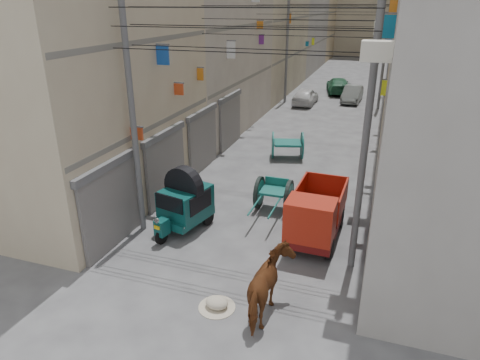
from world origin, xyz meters
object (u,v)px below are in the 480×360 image
at_px(auto_rickshaw, 185,201).
at_px(distant_car_green, 338,85).
at_px(second_cart, 287,144).
at_px(distant_car_white, 306,96).
at_px(distant_car_grey, 352,94).
at_px(feed_sack, 217,303).
at_px(tonga_cart, 274,194).
at_px(horse, 270,287).
at_px(mini_truck, 314,219).

distance_m(auto_rickshaw, distant_car_green, 26.72).
xyz_separation_m(auto_rickshaw, second_cart, (1.76, 8.38, -0.30)).
bearing_deg(distant_car_white, distant_car_grey, -146.58).
xyz_separation_m(feed_sack, distant_car_green, (-0.45, 30.29, 0.51)).
height_order(tonga_cart, distant_car_green, distant_car_green).
height_order(auto_rickshaw, distant_car_grey, auto_rickshaw).
bearing_deg(distant_car_white, horse, 100.24).
relative_size(auto_rickshaw, distant_car_green, 0.57).
xyz_separation_m(mini_truck, horse, (-0.45, -3.90, -0.05)).
xyz_separation_m(distant_car_white, distant_car_grey, (3.39, 2.10, -0.03)).
relative_size(tonga_cart, feed_sack, 4.58).
bearing_deg(second_cart, auto_rickshaw, -118.12).
distance_m(second_cart, distant_car_green, 18.25).
distance_m(horse, distant_car_green, 30.21).
bearing_deg(distant_car_green, mini_truck, 84.08).
bearing_deg(tonga_cart, feed_sack, -89.39).
bearing_deg(second_cart, tonga_cart, -98.39).
height_order(feed_sack, horse, horse).
bearing_deg(mini_truck, auto_rickshaw, -173.42).
bearing_deg(distant_car_white, feed_sack, 97.05).
relative_size(feed_sack, distant_car_white, 0.16).
distance_m(mini_truck, feed_sack, 4.51).
relative_size(auto_rickshaw, distant_car_grey, 0.67).
height_order(mini_truck, feed_sack, mini_truck).
relative_size(feed_sack, distant_car_grey, 0.16).
xyz_separation_m(auto_rickshaw, feed_sack, (2.63, -3.67, -0.88)).
distance_m(distant_car_grey, distant_car_green, 3.70).
xyz_separation_m(second_cart, horse, (2.26, -11.91, 0.13)).
relative_size(tonga_cart, horse, 1.36).
bearing_deg(feed_sack, second_cart, 94.14).
relative_size(distant_car_white, distant_car_grey, 1.01).
distance_m(distant_car_white, distant_car_green, 5.78).
xyz_separation_m(second_cart, feed_sack, (0.87, -12.05, -0.58)).
height_order(tonga_cart, mini_truck, mini_truck).
relative_size(tonga_cart, distant_car_grey, 0.73).
distance_m(tonga_cart, feed_sack, 6.12).
bearing_deg(tonga_cart, distant_car_grey, 87.05).
height_order(mini_truck, horse, mini_truck).
bearing_deg(horse, tonga_cart, -78.53).
bearing_deg(tonga_cart, distant_car_white, 97.04).
xyz_separation_m(auto_rickshaw, distant_car_white, (0.31, 21.15, -0.37)).
relative_size(auto_rickshaw, tonga_cart, 0.93).
distance_m(auto_rickshaw, horse, 5.35).
distance_m(mini_truck, distant_car_white, 21.19).
distance_m(tonga_cart, horse, 6.13).
xyz_separation_m(tonga_cart, feed_sack, (0.05, -6.10, -0.50)).
relative_size(mini_truck, feed_sack, 5.65).
xyz_separation_m(feed_sack, horse, (1.38, 0.14, 0.71)).
bearing_deg(mini_truck, distant_car_grey, 93.73).
xyz_separation_m(auto_rickshaw, mini_truck, (4.47, 0.37, -0.12)).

